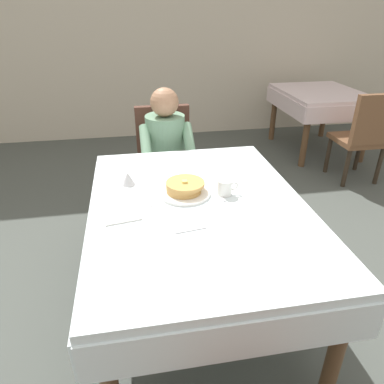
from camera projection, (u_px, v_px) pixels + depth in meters
The scene contains 15 objects.
ground_plane at pixel (197, 308), 2.17m from camera, with size 14.00×14.00×0.00m, color #474C47.
back_wall at pixel (147, 9), 4.38m from camera, with size 12.00×0.16×3.20m, color beige.
dining_table_main at pixel (198, 218), 1.87m from camera, with size 1.12×1.52×0.74m.
chair_diner at pixel (165, 157), 2.93m from camera, with size 0.44×0.45×0.93m.
diner_person at pixel (166, 148), 2.73m from camera, with size 0.40×0.43×1.12m.
plate_breakfast at pixel (185, 193), 1.91m from camera, with size 0.28×0.28×0.02m, color white.
breakfast_stack at pixel (184, 187), 1.89m from camera, with size 0.21×0.21×0.07m.
cup_coffee at pixel (225, 187), 1.89m from camera, with size 0.11×0.08×0.08m.
syrup_pitcher at pixel (128, 179), 2.00m from camera, with size 0.08×0.08×0.07m.
fork_left_of_plate at pixel (150, 198), 1.86m from camera, with size 0.18×0.01×0.01m, color silver.
knife_right_of_plate at pixel (220, 192), 1.92m from camera, with size 0.20×0.01×0.01m, color silver.
spoon_near_edge at pixel (191, 230), 1.60m from camera, with size 0.15×0.01×0.01m, color silver.
napkin_folded at pixel (122, 216), 1.70m from camera, with size 0.17×0.12×0.01m, color white.
background_table_far at pixel (320, 101), 4.26m from camera, with size 0.92×1.12×0.74m.
background_chair_empty at pixel (365, 133), 3.48m from camera, with size 0.44×0.45×0.93m.
Camera 1 is at (-0.31, -1.56, 1.65)m, focal length 33.13 mm.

